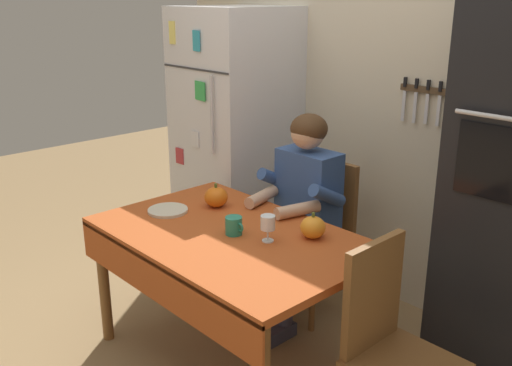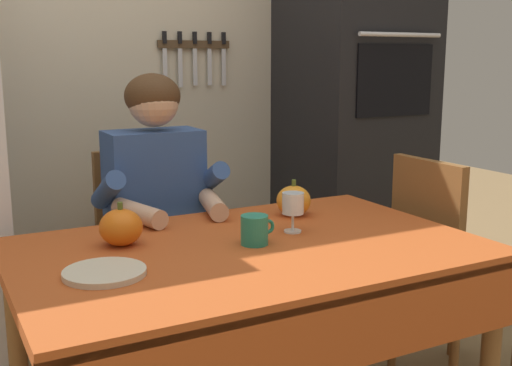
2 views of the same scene
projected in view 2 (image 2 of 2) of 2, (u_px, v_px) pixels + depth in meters
back_wall_assembly at (134, 58)px, 2.93m from camera, size 3.70×0.13×2.60m
wall_oven at (353, 109)px, 3.14m from camera, size 0.60×0.64×2.10m
dining_table at (252, 273)px, 1.93m from camera, size 1.40×0.90×0.74m
chair_behind_person at (147, 253)px, 2.61m from camera, size 0.40×0.40×0.93m
seated_person at (161, 209)px, 2.40m from camera, size 0.47×0.55×1.25m
chair_right_side at (443, 264)px, 2.47m from camera, size 0.40×0.40×0.93m
coffee_mug at (255, 230)px, 1.94m from camera, size 0.11×0.08×0.09m
wine_glass at (293, 205)px, 2.06m from camera, size 0.07×0.07×0.13m
pumpkin_large at (294, 201)px, 2.29m from camera, size 0.12×0.12×0.13m
pumpkin_medium at (121, 227)px, 1.92m from camera, size 0.13×0.13×0.13m
serving_tray at (105, 272)px, 1.67m from camera, size 0.22×0.22×0.02m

